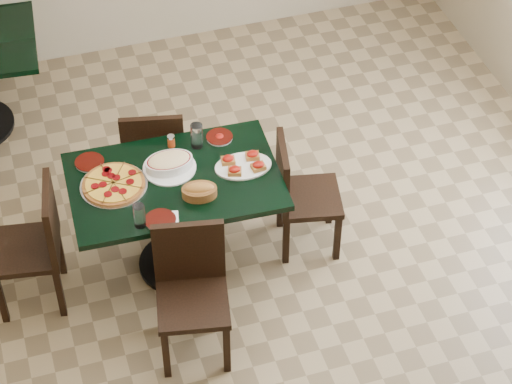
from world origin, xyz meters
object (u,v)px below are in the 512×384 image
object	(u,v)px
chair_left	(37,240)
lasagna_casserole	(169,163)
main_table	(176,201)
chair_far	(154,153)
chair_right	(298,191)
chair_near	(191,284)
bruschetta_platter	(243,164)
bread_basket	(199,191)
pepperoni_pizza	(114,184)

from	to	relation	value
chair_left	lasagna_casserole	size ratio (longest dim) A/B	2.73
main_table	chair_far	world-z (taller)	chair_far
chair_right	lasagna_casserole	world-z (taller)	lasagna_casserole
main_table	chair_near	xyz separation A→B (m)	(-0.06, -0.60, -0.08)
chair_far	bruschetta_platter	xyz separation A→B (m)	(0.43, -0.59, 0.30)
chair_near	chair_right	distance (m)	1.01
lasagna_casserole	bread_basket	world-z (taller)	same
main_table	chair_left	xyz separation A→B (m)	(-0.85, 0.00, -0.08)
pepperoni_pizza	lasagna_casserole	world-z (taller)	lasagna_casserole
chair_left	bruschetta_platter	size ratio (longest dim) A/B	2.44
chair_far	lasagna_casserole	xyz separation A→B (m)	(0.00, -0.47, 0.32)
pepperoni_pizza	bread_basket	xyz separation A→B (m)	(0.46, -0.22, 0.02)
chair_left	lasagna_casserole	bearing A→B (deg)	105.73
pepperoni_pizza	bruschetta_platter	world-z (taller)	bruschetta_platter
pepperoni_pizza	bread_basket	world-z (taller)	bread_basket
bread_basket	bruschetta_platter	distance (m)	0.35
chair_right	chair_left	size ratio (longest dim) A/B	0.95
chair_far	bread_basket	xyz separation A→B (m)	(0.11, -0.75, 0.32)
chair_right	bruschetta_platter	distance (m)	0.47
main_table	chair_far	bearing A→B (deg)	93.10
chair_far	pepperoni_pizza	xyz separation A→B (m)	(-0.35, -0.53, 0.29)
chair_near	chair_left	xyz separation A→B (m)	(-0.78, 0.60, 0.00)
chair_right	chair_left	distance (m)	1.62
chair_near	chair_right	size ratio (longest dim) A/B	1.05
main_table	lasagna_casserole	size ratio (longest dim) A/B	4.00
chair_far	pepperoni_pizza	bearing A→B (deg)	68.86
bread_basket	main_table	bearing A→B (deg)	131.31
chair_far	bread_basket	size ratio (longest dim) A/B	3.72
chair_right	chair_left	bearing A→B (deg)	100.52
chair_far	bruschetta_platter	distance (m)	0.79
chair_near	bruschetta_platter	xyz separation A→B (m)	(0.48, 0.58, 0.29)
chair_left	lasagna_casserole	xyz separation A→B (m)	(0.84, 0.09, 0.31)
chair_left	pepperoni_pizza	bearing A→B (deg)	103.97
lasagna_casserole	bruschetta_platter	xyz separation A→B (m)	(0.42, -0.12, -0.02)
main_table	chair_far	size ratio (longest dim) A/B	1.50
main_table	bruschetta_platter	size ratio (longest dim) A/B	3.56
main_table	bruschetta_platter	xyz separation A→B (m)	(0.42, -0.02, 0.21)
chair_far	lasagna_casserole	size ratio (longest dim) A/B	2.67
chair_left	bread_basket	distance (m)	1.02
chair_left	bruschetta_platter	xyz separation A→B (m)	(1.27, -0.02, 0.29)
bruschetta_platter	pepperoni_pizza	bearing A→B (deg)	178.64
chair_right	pepperoni_pizza	world-z (taller)	chair_right
chair_near	chair_left	size ratio (longest dim) A/B	1.00
bruschetta_platter	lasagna_casserole	bearing A→B (deg)	167.80
chair_left	lasagna_casserole	world-z (taller)	chair_left
chair_near	chair_left	world-z (taller)	chair_left
lasagna_casserole	bread_basket	size ratio (longest dim) A/B	1.40
chair_right	pepperoni_pizza	bearing A→B (deg)	97.91
pepperoni_pizza	bruschetta_platter	bearing A→B (deg)	-4.73
lasagna_casserole	pepperoni_pizza	bearing A→B (deg)	-172.99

